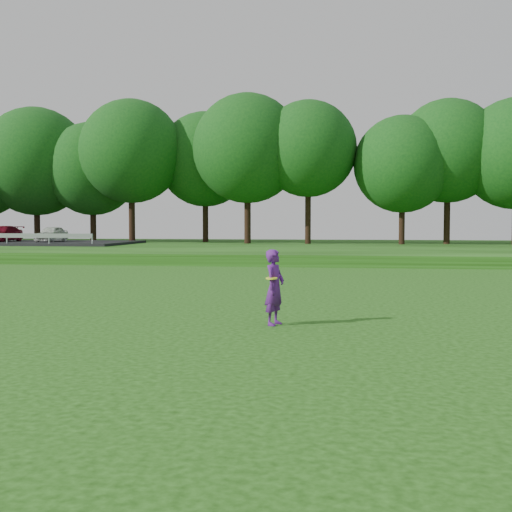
# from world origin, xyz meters

# --- Properties ---
(ground) EXTENTS (140.00, 140.00, 0.00)m
(ground) POSITION_xyz_m (0.00, 0.00, 0.00)
(ground) COLOR #173C0B
(ground) RESTS_ON ground
(berm) EXTENTS (130.00, 30.00, 0.60)m
(berm) POSITION_xyz_m (0.00, 34.00, 0.30)
(berm) COLOR #173C0B
(berm) RESTS_ON ground
(walking_path) EXTENTS (130.00, 1.60, 0.04)m
(walking_path) POSITION_xyz_m (0.00, 20.00, 0.02)
(walking_path) COLOR gray
(walking_path) RESTS_ON ground
(treeline) EXTENTS (104.00, 7.00, 15.00)m
(treeline) POSITION_xyz_m (0.00, 38.00, 8.10)
(treeline) COLOR #0F4313
(treeline) RESTS_ON berm
(woman) EXTENTS (0.56, 0.70, 1.66)m
(woman) POSITION_xyz_m (2.92, 0.78, 0.83)
(woman) COLOR #581B7C
(woman) RESTS_ON ground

